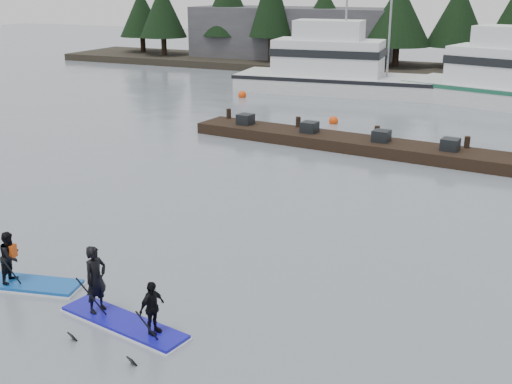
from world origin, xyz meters
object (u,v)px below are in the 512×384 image
at_px(paddleboard_duo, 120,301).
at_px(fishing_boat_large, 348,83).
at_px(paddleboard_solo, 12,269).
at_px(floating_dock, 349,143).

bearing_deg(paddleboard_duo, fishing_boat_large, 108.49).
xyz_separation_m(paddleboard_solo, paddleboard_duo, (3.60, -0.46, 0.12)).
distance_m(paddleboard_solo, paddleboard_duo, 3.63).
relative_size(fishing_boat_large, paddleboard_solo, 4.65).
xyz_separation_m(fishing_boat_large, paddleboard_solo, (1.04, -31.47, -0.24)).
relative_size(fishing_boat_large, floating_dock, 1.07).
height_order(paddleboard_solo, paddleboard_duo, paddleboard_duo).
xyz_separation_m(fishing_boat_large, paddleboard_duo, (4.65, -31.93, -0.12)).
bearing_deg(paddleboard_duo, floating_dock, 100.41).
relative_size(floating_dock, paddleboard_solo, 4.37).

